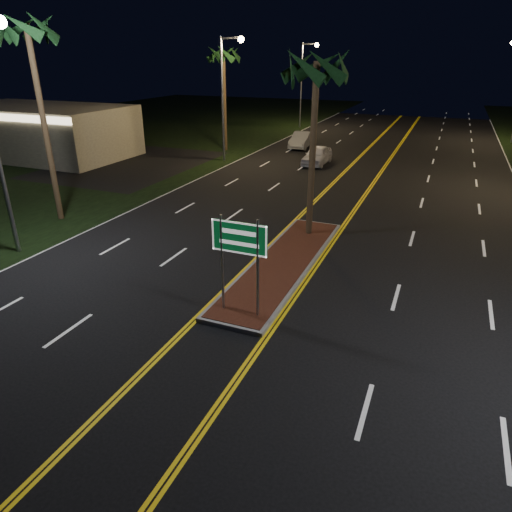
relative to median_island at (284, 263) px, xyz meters
The scene contains 12 objects.
ground 7.00m from the median_island, 90.00° to the right, with size 120.00×120.00×0.00m, color black.
grass_left 34.99m from the median_island, 149.04° to the left, with size 40.00×110.00×0.01m, color black.
median_island is the anchor object (origin of this frame).
highway_sign 4.80m from the median_island, 90.00° to the right, with size 1.80×0.08×3.20m.
commercial_building 29.13m from the median_island, 153.45° to the left, with size 15.00×8.12×4.00m.
streetlight_left_mid 20.80m from the median_island, 121.98° to the left, with size 1.91×0.44×9.00m.
streetlight_left_far 38.89m from the median_island, 106.00° to the left, with size 1.91×0.44×9.00m.
palm_median 8.00m from the median_island, 90.00° to the left, with size 2.40×2.40×8.30m.
palm_left_near 15.20m from the median_island, behind, with size 2.40×2.40×9.80m.
palm_left_far 25.76m from the median_island, 121.36° to the left, with size 2.40×2.40×8.80m.
car_near 18.85m from the median_island, 101.55° to the left, with size 2.07×4.83×1.61m, color white.
car_far 25.64m from the median_island, 105.74° to the left, with size 2.08×4.86×1.62m, color #A0A4AA.
Camera 1 is at (5.33, -8.75, 7.70)m, focal length 32.00 mm.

